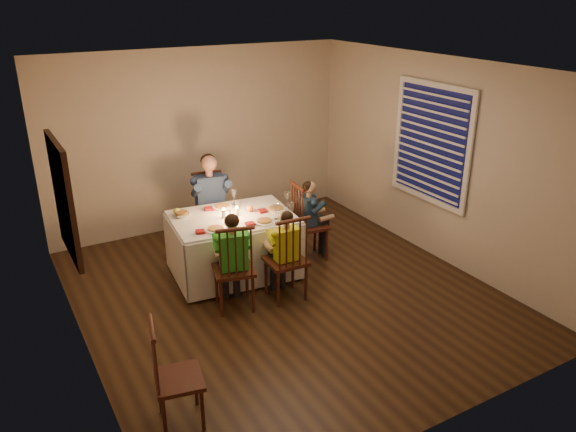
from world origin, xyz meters
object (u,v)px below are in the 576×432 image
chair_end (309,257)px  child_green (235,307)px  serving_bowl (182,215)px  child_teal (309,257)px  child_yellow (286,297)px  chair_adult (214,247)px  dining_table (233,233)px  chair_near_left (235,307)px  adult (214,247)px  chair_extra (183,421)px  chair_near_right (286,297)px

chair_end → child_green: size_ratio=0.92×
serving_bowl → child_green: bearing=-79.1°
chair_end → child_teal: bearing=0.0°
serving_bowl → child_teal: bearing=-13.7°
child_yellow → chair_adult: bearing=-79.5°
dining_table → child_green: dining_table is taller
child_teal → chair_adult: bearing=53.4°
chair_near_left → child_green: size_ratio=0.92×
child_teal → chair_near_left: bearing=121.4°
adult → child_green: adult is taller
chair_adult → child_teal: 1.36m
chair_near_left → chair_extra: chair_near_left is taller
chair_end → child_teal: (0.00, 0.00, 0.00)m
chair_near_left → serving_bowl: 1.32m
chair_adult → chair_extra: chair_adult is taller
dining_table → adult: (0.06, 0.83, -0.55)m
dining_table → chair_near_left: size_ratio=1.51×
adult → child_yellow: bearing=-74.4°
chair_extra → adult: bearing=-15.5°
chair_end → child_teal: child_teal is taller
child_green → child_yellow: bearing=-174.3°
chair_near_right → child_green: bearing=-5.2°
chair_adult → child_yellow: bearing=-74.4°
serving_bowl → dining_table: bearing=-28.8°
dining_table → serving_bowl: 0.66m
dining_table → chair_near_left: dining_table is taller
adult → serving_bowl: 1.13m
chair_extra → serving_bowl: size_ratio=5.05×
chair_near_right → chair_extra: chair_near_right is taller
adult → serving_bowl: size_ratio=6.94×
child_teal → dining_table: bearing=91.4°
child_green → dining_table: bearing=-100.2°
serving_bowl → chair_near_right: bearing=-54.4°
chair_adult → chair_end: (0.99, -0.92, 0.00)m
child_green → chair_adult: bearing=-90.0°
dining_table → serving_bowl: bearing=157.4°
chair_adult → chair_near_left: same height
child_yellow → child_teal: bearing=-133.2°
chair_adult → child_teal: (0.99, -0.92, 0.00)m
chair_near_left → serving_bowl: bearing=-64.8°
adult → child_yellow: size_ratio=1.22×
dining_table → chair_adult: bearing=91.9°
chair_end → serving_bowl: bearing=82.7°
child_yellow → child_green: bearing=-5.2°
chair_adult → chair_extra: (-1.54, -2.99, 0.00)m
chair_near_left → child_green: (0.00, 0.00, 0.00)m
child_green → chair_near_left: bearing=-0.0°
child_teal → serving_bowl: serving_bowl is taller
chair_near_left → dining_table: bearing=-100.2°
chair_adult → adult: 0.00m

